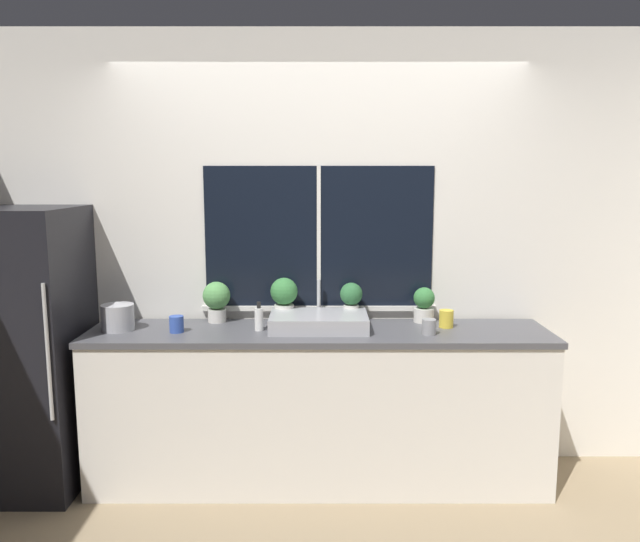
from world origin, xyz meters
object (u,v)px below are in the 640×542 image
object	(u,v)px
refrigerator	(27,349)
mug_grey	(430,327)
potted_plant_far_left	(218,299)
mug_blue	(178,324)
potted_plant_far_right	(425,304)
potted_plant_center_left	(285,297)
mug_yellow	(448,319)
soap_bottle	(260,319)
kettle	(119,316)
sink	(320,321)
potted_plant_center_right	(353,299)

from	to	relation	value
refrigerator	mug_grey	size ratio (longest dim) A/B	18.53
potted_plant_far_left	mug_blue	size ratio (longest dim) A/B	2.64
potted_plant_far_right	potted_plant_far_left	bearing A→B (deg)	-180.00
potted_plant_center_left	mug_grey	world-z (taller)	potted_plant_center_left
potted_plant_far_left	mug_yellow	size ratio (longest dim) A/B	2.41
soap_bottle	kettle	distance (m)	0.82
sink	soap_bottle	xyz separation A→B (m)	(-0.35, -0.04, 0.03)
refrigerator	potted_plant_far_right	distance (m)	2.38
sink	soap_bottle	distance (m)	0.35
potted_plant_far_right	mug_yellow	bearing A→B (deg)	-51.23
mug_yellow	refrigerator	bearing A→B (deg)	-178.02
potted_plant_center_right	mug_blue	world-z (taller)	potted_plant_center_right
sink	mug_blue	bearing A→B (deg)	-174.51
sink	kettle	xyz separation A→B (m)	(-1.17, -0.03, 0.04)
potted_plant_center_right	mug_blue	size ratio (longest dim) A/B	2.58
soap_bottle	mug_yellow	world-z (taller)	soap_bottle
potted_plant_far_right	kettle	distance (m)	1.83
refrigerator	mug_blue	size ratio (longest dim) A/B	17.41
sink	kettle	size ratio (longest dim) A/B	3.05
potted_plant_center_right	refrigerator	bearing A→B (deg)	-173.33
kettle	soap_bottle	bearing A→B (deg)	-0.69
sink	mug_blue	size ratio (longest dim) A/B	6.02
potted_plant_center_left	mug_yellow	bearing A→B (deg)	-8.11
mug_blue	mug_yellow	bearing A→B (deg)	4.17
potted_plant_center_left	kettle	distance (m)	0.98
refrigerator	kettle	bearing A→B (deg)	2.22
sink	potted_plant_center_left	xyz separation A→B (m)	(-0.21, 0.17, 0.11)
soap_bottle	mug_yellow	xyz separation A→B (m)	(1.11, 0.07, -0.02)
refrigerator	mug_blue	world-z (taller)	refrigerator
sink	mug_yellow	size ratio (longest dim) A/B	5.50
soap_bottle	mug_blue	distance (m)	0.47
refrigerator	potted_plant_center_left	distance (m)	1.54
mug_grey	potted_plant_far_left	bearing A→B (deg)	166.22
refrigerator	soap_bottle	xyz separation A→B (m)	(1.37, 0.01, 0.18)
potted_plant_center_left	mug_grey	bearing A→B (deg)	-20.12
soap_bottle	sink	bearing A→B (deg)	6.26
potted_plant_far_left	mug_yellow	xyz separation A→B (m)	(1.39, -0.14, -0.09)
potted_plant_far_left	potted_plant_center_right	world-z (taller)	potted_plant_far_left
refrigerator	sink	size ratio (longest dim) A/B	2.89
sink	potted_plant_center_right	bearing A→B (deg)	41.27
sink	mug_blue	xyz separation A→B (m)	(-0.82, -0.08, 0.00)
refrigerator	mug_grey	distance (m)	2.35
mug_blue	kettle	xyz separation A→B (m)	(-0.35, 0.05, 0.03)
refrigerator	soap_bottle	size ratio (longest dim) A/B	9.71
refrigerator	potted_plant_far_left	bearing A→B (deg)	11.64
sink	potted_plant_center_right	xyz separation A→B (m)	(0.20, 0.17, 0.10)
potted_plant_center_right	kettle	xyz separation A→B (m)	(-1.37, -0.20, -0.06)
potted_plant_center_left	potted_plant_far_left	bearing A→B (deg)	-180.00
potted_plant_center_right	potted_plant_far_right	xyz separation A→B (m)	(0.45, 0.00, -0.03)
refrigerator	kettle	world-z (taller)	refrigerator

